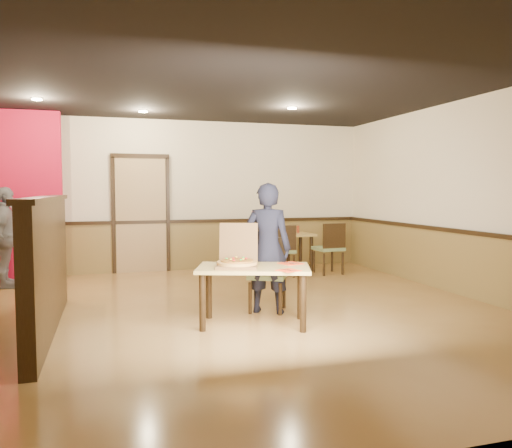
{
  "coord_description": "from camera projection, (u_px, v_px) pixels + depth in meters",
  "views": [
    {
      "loc": [
        -1.36,
        -5.87,
        1.52
      ],
      "look_at": [
        0.37,
        0.0,
        1.09
      ],
      "focal_mm": 35.0,
      "sensor_mm": 36.0,
      "label": 1
    }
  ],
  "objects": [
    {
      "name": "chair_rail_back",
      "position": [
        185.0,
        221.0,
        9.34
      ],
      "size": [
        7.0,
        0.06,
        0.06
      ],
      "primitive_type": "cube",
      "color": "black",
      "rests_on": "wall_back"
    },
    {
      "name": "pizza",
      "position": [
        237.0,
        263.0,
        5.51
      ],
      "size": [
        0.45,
        0.45,
        0.03
      ],
      "primitive_type": "cylinder",
      "rotation": [
        0.0,
        0.0,
        -0.01
      ],
      "color": "gold",
      "rests_on": "pizza_box"
    },
    {
      "name": "pizza_box",
      "position": [
        237.0,
        261.0,
        5.56
      ],
      "size": [
        0.58,
        0.63,
        0.47
      ],
      "rotation": [
        0.0,
        0.0,
        -0.31
      ],
      "color": "brown",
      "rests_on": "main_table"
    },
    {
      "name": "spot_c",
      "position": [
        292.0,
        108.0,
        7.74
      ],
      "size": [
        0.14,
        0.14,
        0.02
      ],
      "primitive_type": "cylinder",
      "color": "#FFF5B2",
      "rests_on": "ceiling"
    },
    {
      "name": "diner",
      "position": [
        267.0,
        248.0,
        6.1
      ],
      "size": [
        0.7,
        0.62,
        1.6
      ],
      "primitive_type": "imported",
      "rotation": [
        0.0,
        0.0,
        2.63
      ],
      "color": "black",
      "rests_on": "floor"
    },
    {
      "name": "floor",
      "position": [
        227.0,
        313.0,
        6.1
      ],
      "size": [
        7.0,
        7.0,
        0.0
      ],
      "primitive_type": "plane",
      "color": "#B58446",
      "rests_on": "ground"
    },
    {
      "name": "side_chair_right",
      "position": [
        330.0,
        246.0,
        8.9
      ],
      "size": [
        0.49,
        0.49,
        0.92
      ],
      "rotation": [
        0.0,
        0.0,
        3.22
      ],
      "color": "olive",
      "rests_on": "floor"
    },
    {
      "name": "main_table",
      "position": [
        254.0,
        276.0,
        5.56
      ],
      "size": [
        1.39,
        1.06,
        0.66
      ],
      "rotation": [
        0.0,
        0.0,
        -0.32
      ],
      "color": "tan",
      "rests_on": "floor"
    },
    {
      "name": "red_accent_panel",
      "position": [
        10.0,
        197.0,
        8.06
      ],
      "size": [
        1.6,
        0.2,
        2.78
      ],
      "primitive_type": "cube",
      "color": "#B90D2C",
      "rests_on": "floor"
    },
    {
      "name": "spot_a",
      "position": [
        37.0,
        99.0,
        6.98
      ],
      "size": [
        0.14,
        0.14,
        0.02
      ],
      "primitive_type": "cylinder",
      "color": "#FFF5B2",
      "rests_on": "ceiling"
    },
    {
      "name": "side_chair_left",
      "position": [
        282.0,
        248.0,
        8.64
      ],
      "size": [
        0.5,
        0.5,
        0.91
      ],
      "rotation": [
        0.0,
        0.0,
        3.02
      ],
      "color": "olive",
      "rests_on": "floor"
    },
    {
      "name": "wainscot_back",
      "position": [
        185.0,
        246.0,
        9.39
      ],
      "size": [
        7.0,
        0.04,
        0.9
      ],
      "primitive_type": "cube",
      "color": "olive",
      "rests_on": "floor"
    },
    {
      "name": "napkin_far",
      "position": [
        291.0,
        263.0,
        5.76
      ],
      "size": [
        0.29,
        0.29,
        0.01
      ],
      "rotation": [
        0.0,
        0.0,
        0.3
      ],
      "color": "red",
      "rests_on": "main_table"
    },
    {
      "name": "chair_rail_right",
      "position": [
        465.0,
        232.0,
        7.01
      ],
      "size": [
        0.06,
        7.0,
        0.06
      ],
      "primitive_type": "cube",
      "color": "black",
      "rests_on": "wall_right"
    },
    {
      "name": "wall_back",
      "position": [
        184.0,
        196.0,
        9.36
      ],
      "size": [
        7.0,
        0.0,
        7.0
      ],
      "primitive_type": "plane",
      "rotation": [
        1.57,
        0.0,
        0.0
      ],
      "color": "#F5E6C0",
      "rests_on": "floor"
    },
    {
      "name": "napkin_near",
      "position": [
        288.0,
        270.0,
        5.26
      ],
      "size": [
        0.27,
        0.27,
        0.01
      ],
      "rotation": [
        0.0,
        0.0,
        0.38
      ],
      "color": "red",
      "rests_on": "main_table"
    },
    {
      "name": "passerby",
      "position": [
        6.0,
        237.0,
        7.68
      ],
      "size": [
        0.39,
        0.92,
        1.56
      ],
      "primitive_type": "imported",
      "rotation": [
        0.0,
        0.0,
        1.58
      ],
      "color": "gray",
      "rests_on": "floor"
    },
    {
      "name": "condiment",
      "position": [
        298.0,
        229.0,
        9.47
      ],
      "size": [
        0.05,
        0.05,
        0.14
      ],
      "primitive_type": "cylinder",
      "color": "maroon",
      "rests_on": "side_table"
    },
    {
      "name": "back_door",
      "position": [
        141.0,
        215.0,
        9.12
      ],
      "size": [
        0.9,
        0.06,
        2.1
      ],
      "primitive_type": "cube",
      "color": "tan",
      "rests_on": "wall_back"
    },
    {
      "name": "diner_chair",
      "position": [
        268.0,
        271.0,
        6.27
      ],
      "size": [
        0.6,
        0.6,
        0.91
      ],
      "rotation": [
        0.0,
        0.0,
        -0.47
      ],
      "color": "olive",
      "rests_on": "floor"
    },
    {
      "name": "wainscot_right",
      "position": [
        466.0,
        265.0,
        7.05
      ],
      "size": [
        0.04,
        7.0,
        0.9
      ],
      "primitive_type": "cube",
      "color": "olive",
      "rests_on": "floor"
    },
    {
      "name": "spot_b",
      "position": [
        143.0,
        111.0,
        8.08
      ],
      "size": [
        0.14,
        0.14,
        0.02
      ],
      "primitive_type": "cylinder",
      "color": "#FFF5B2",
      "rests_on": "ceiling"
    },
    {
      "name": "ceiling",
      "position": [
        226.0,
        81.0,
        5.91
      ],
      "size": [
        7.0,
        7.0,
        0.0
      ],
      "primitive_type": "plane",
      "rotation": [
        3.14,
        0.0,
        0.0
      ],
      "color": "black",
      "rests_on": "wall_back"
    },
    {
      "name": "wall_right",
      "position": [
        469.0,
        198.0,
        7.0
      ],
      "size": [
        0.0,
        7.0,
        7.0
      ],
      "primitive_type": "plane",
      "rotation": [
        1.57,
        0.0,
        -1.57
      ],
      "color": "#F5E6C0",
      "rests_on": "floor"
    },
    {
      "name": "side_table",
      "position": [
        294.0,
        242.0,
        9.36
      ],
      "size": [
        0.68,
        0.68,
        0.69
      ],
      "rotation": [
        0.0,
        0.0,
        0.05
      ],
      "color": "tan",
      "rests_on": "floor"
    },
    {
      "name": "booth_partition",
      "position": [
        47.0,
        263.0,
        5.3
      ],
      "size": [
        0.2,
        3.1,
        1.44
      ],
      "color": "black",
      "rests_on": "floor"
    }
  ]
}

